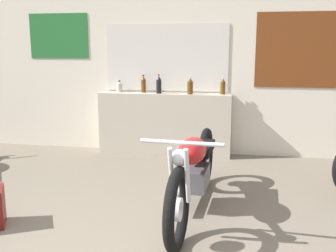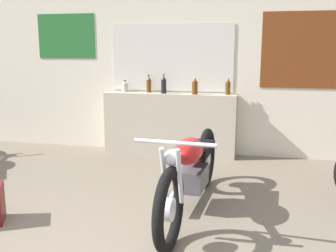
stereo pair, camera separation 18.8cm
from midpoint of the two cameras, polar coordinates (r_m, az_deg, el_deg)
wall_back at (r=5.62m, az=1.70°, el=10.33°), size 10.00×0.07×2.80m
sill_counter at (r=5.55m, az=1.19°, el=0.29°), size 1.86×0.28×0.87m
bottle_leftmost at (r=5.68m, az=-5.30°, el=5.70°), size 0.08×0.08×0.16m
bottle_left_center at (r=5.59m, az=-1.84°, el=6.03°), size 0.07×0.07×0.25m
bottle_center at (r=5.45m, az=0.37°, el=5.98°), size 0.07×0.07×0.27m
bottle_right_center at (r=5.36m, az=4.92°, el=5.73°), size 0.08×0.08×0.24m
bottle_rightmost at (r=5.39m, az=9.67°, el=5.61°), size 0.07×0.07×0.23m
motorcycle_red at (r=3.61m, az=4.89°, el=-6.40°), size 0.64×2.09×0.81m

